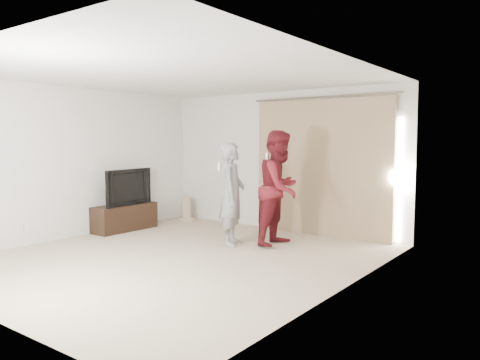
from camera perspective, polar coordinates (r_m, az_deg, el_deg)
name	(u,v)px	position (r m, az deg, el deg)	size (l,w,h in m)	color
floor	(179,258)	(6.87, -7.46, -9.36)	(5.50, 5.50, 0.00)	#CAB197
wall_back	(280,161)	(8.86, 4.89, 2.34)	(5.00, 0.04, 2.60)	beige
wall_left	(73,163)	(8.60, -19.65, 2.00)	(0.04, 5.50, 2.60)	beige
ceiling	(177,74)	(6.73, -7.71, 12.64)	(5.00, 5.50, 0.01)	silver
curtain	(322,168)	(8.36, 9.98, 1.48)	(2.80, 0.11, 2.46)	tan
tv_console	(125,217)	(9.06, -13.85, -4.45)	(0.44, 1.26, 0.48)	black
tv	(124,187)	(8.99, -13.93, -0.82)	(1.16, 0.15, 0.67)	black
scratching_post	(187,211)	(9.95, -6.51, -3.78)	(0.37, 0.37, 0.49)	tan
person_man	(232,194)	(7.49, -0.96, -1.74)	(0.61, 0.71, 1.65)	gray
person_woman	(280,188)	(7.54, 4.89, -0.96)	(0.74, 0.93, 1.84)	#5B131B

